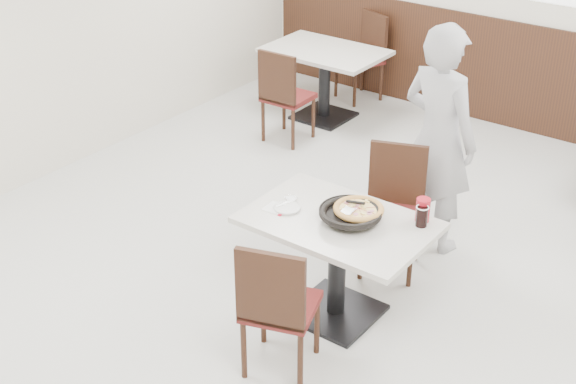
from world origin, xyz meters
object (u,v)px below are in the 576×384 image
Objects in this scene: chair_near at (281,303)px; diner_person at (438,139)px; bg_chair_left_far at (360,58)px; pizza_pan at (350,216)px; cola_glass at (422,217)px; bg_chair_left_near at (288,95)px; chair_far at (392,214)px; side_plate at (287,208)px; main_table at (337,268)px; red_cup at (423,210)px; pizza at (359,211)px; bg_table_left at (324,84)px.

chair_near is 0.54× the size of diner_person.
diner_person is at bearing 154.81° from bg_chair_left_far.
cola_glass reaches higher than pizza_pan.
diner_person reaches higher than bg_chair_left_near.
side_plate is at bearing 44.17° from chair_far.
main_table is 7.50× the size of red_cup.
chair_near is 1.00× the size of bg_chair_left_near.
pizza reaches higher than pizza_pan.
chair_far is at bearing 89.31° from main_table.
chair_far reaches higher than pizza_pan.
chair_far reaches higher than cola_glass.
bg_chair_left_near and bg_chair_left_far have the same top height.
bg_chair_left_far is at bearing 114.95° from side_plate.
bg_chair_left_near is at bearing 134.42° from pizza_pan.
bg_chair_left_far is at bearing -74.95° from chair_far.
diner_person reaches higher than bg_chair_left_far.
chair_near is 1.34m from chair_far.
red_cup is 0.09× the size of diner_person.
bg_chair_left_far is at bearing -36.12° from diner_person.
cola_glass is 0.81× the size of red_cup.
main_table and bg_table_left have the same top height.
bg_chair_left_near is (-2.05, 0.88, -0.41)m from diner_person.
bg_chair_left_near is at bearing 135.55° from pizza.
bg_table_left is at bearing 127.85° from pizza.
chair_far reaches higher than pizza.
bg_table_left is (-2.08, 2.77, -0.42)m from pizza_pan.
chair_far reaches higher than bg_table_left.
pizza is 1.16m from diner_person.
red_cup is 3.52m from bg_table_left.
chair_far is at bearing -46.10° from bg_table_left.
main_table is 9.23× the size of cola_glass.
chair_near is at bearing 138.12° from bg_chair_left_far.
pizza_pan is 3.49m from bg_table_left.
bg_chair_left_near is (-2.05, 2.09, -0.32)m from pizza_pan.
red_cup reaches higher than bg_table_left.
chair_far is at bearing 71.45° from chair_near.
chair_near reaches higher than pizza_pan.
pizza_pan is at bearing 74.22° from chair_far.
red_cup is 0.17× the size of bg_chair_left_near.
bg_table_left is (-2.02, 2.10, -0.10)m from chair_far.
side_plate is 3.93m from bg_chair_left_far.
pizza_pan is 0.36× the size of bg_chair_left_near.
bg_chair_left_near reaches higher than main_table.
diner_person reaches higher than cola_glass.
main_table is 1.26× the size of chair_near.
diner_person is 2.27m from bg_chair_left_near.
bg_chair_left_near reaches higher than cola_glass.
bg_chair_left_far is (-2.44, 3.16, -0.35)m from red_cup.
bg_table_left is (-2.47, 2.54, -0.44)m from cola_glass.
side_plate is (-0.35, -0.08, 0.38)m from main_table.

